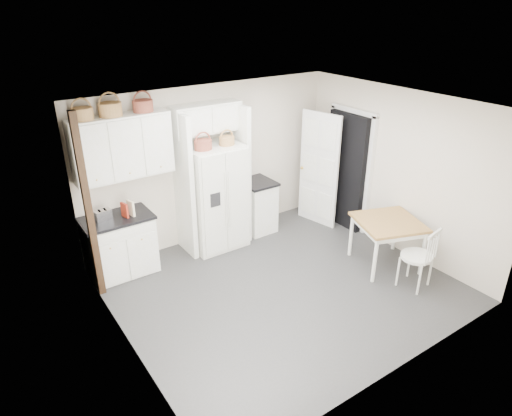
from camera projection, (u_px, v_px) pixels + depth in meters
floor at (283, 287)px, 6.61m from camera, size 4.50×4.50×0.00m
ceiling at (288, 108)px, 5.51m from camera, size 4.50×4.50×0.00m
wall_back at (211, 164)px, 7.55m from camera, size 4.50×0.00×4.50m
wall_left at (120, 255)px, 4.91m from camera, size 0.00×4.00×4.00m
wall_right at (398, 172)px, 7.21m from camera, size 0.00×4.00×4.00m
refrigerator at (215, 197)px, 7.40m from camera, size 0.90×0.72×1.73m
base_cab_left at (120, 246)px, 6.79m from camera, size 0.96×0.61×0.89m
base_cab_right at (257, 207)px, 8.06m from camera, size 0.50×0.60×0.89m
dining_table at (386, 243)px, 7.01m from camera, size 1.16×1.16×0.76m
windsor_chair at (417, 256)px, 6.44m from camera, size 0.55×0.52×0.98m
counter_left at (116, 218)px, 6.59m from camera, size 1.00×0.65×0.04m
counter_right at (257, 182)px, 7.86m from camera, size 0.54×0.64×0.04m
toaster at (103, 215)px, 6.45m from camera, size 0.25×0.17×0.16m
cookbook_red at (125, 210)px, 6.53m from camera, size 0.07×0.15×0.22m
cookbook_cream at (131, 208)px, 6.58m from camera, size 0.07×0.16×0.23m
basket_upper_a at (82, 114)px, 5.94m from camera, size 0.28×0.28×0.16m
basket_upper_b at (110, 109)px, 6.12m from camera, size 0.31×0.31×0.18m
basket_upper_c at (143, 106)px, 6.37m from camera, size 0.29×0.29×0.17m
basket_fridge_a at (203, 145)px, 6.82m from camera, size 0.28×0.28×0.15m
basket_fridge_b at (227, 141)px, 7.03m from camera, size 0.25×0.25×0.13m
upper_cabinet at (122, 147)px, 6.40m from camera, size 1.40×0.34×0.90m
bridge_cabinet at (206, 118)px, 7.00m from camera, size 1.12×0.34×0.45m
fridge_panel_left at (184, 186)px, 7.05m from camera, size 0.08×0.60×2.30m
fridge_panel_right at (239, 173)px, 7.58m from camera, size 0.08×0.60×2.30m
trim_post at (88, 210)px, 5.94m from camera, size 0.09×0.09×2.60m
doorway_void at (347, 171)px, 8.03m from camera, size 0.18×0.85×2.05m
door_slab at (319, 170)px, 8.10m from camera, size 0.21×0.79×2.05m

